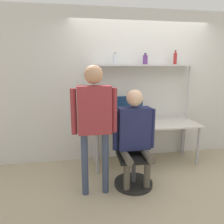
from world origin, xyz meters
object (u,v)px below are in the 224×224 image
Objects in this scene: bottle_clear at (115,59)px; bottle_red at (175,58)px; cell_phone at (136,126)px; person_seated at (135,131)px; laptop at (120,124)px; person_standing at (94,114)px; office_chair at (133,166)px; bottle_purple at (145,60)px; monitor at (127,108)px.

bottle_red is at bearing -0.00° from bottle_clear.
cell_phone is 0.11× the size of person_seated.
cell_phone is at bearing 1.03° from laptop.
bottle_red is (0.78, 0.30, 1.12)m from cell_phone.
person_standing is at bearing -137.88° from cell_phone.
bottle_red is at bearing 41.23° from office_chair.
person_standing is at bearing -135.00° from bottle_purple.
bottle_red is 1.28× the size of bottle_purple.
bottle_red is (0.98, 0.90, 1.01)m from person_seated.
bottle_purple is at bearing 45.00° from person_standing.
bottle_clear is (-0.21, 0.02, 0.84)m from monitor.
person_seated is at bearing -91.99° from office_chair.
bottle_red is at bearing -0.00° from bottle_purple.
cell_phone is at bearing -72.48° from monitor.
person_seated is at bearing -82.61° from laptop.
bottle_clear is at bearing 135.24° from cell_phone.
bottle_red reaches higher than bottle_clear.
bottle_red reaches higher than laptop.
office_chair is at bearing -116.35° from bottle_purple.
bottle_clear is at bearing 180.00° from bottle_red.
monitor is 1.23m from bottle_red.
person_seated reaches higher than office_chair.
bottle_clear is (-0.53, 0.00, 0.00)m from bottle_purple.
bottle_purple is at bearing 0.00° from bottle_clear.
office_chair is 1.82m from bottle_purple.
bottle_clear reaches higher than person_seated.
bottle_red is (0.98, 0.86, 1.57)m from office_chair.
bottle_purple is (0.50, 0.31, 1.04)m from laptop.
monitor is at bearing 82.79° from office_chair.
bottle_red reaches higher than person_seated.
office_chair is (0.08, -0.55, -0.50)m from laptop.
person_seated is 1.68m from bottle_red.
person_standing is (-0.57, -0.09, 0.29)m from person_seated.
bottle_red is at bearing 1.01° from monitor.
bottle_purple is at bearing 31.32° from laptop.
bottle_red is (0.87, 0.02, 0.86)m from monitor.
cell_phone is 1.18m from bottle_clear.
cell_phone is 0.16× the size of office_chair.
person_standing is 9.11× the size of bottle_purple.
person_seated is 0.81× the size of person_standing.
bottle_red is (1.06, 0.31, 1.07)m from laptop.
bottle_purple is at bearing 63.65° from office_chair.
person_standing reaches higher than laptop.
person_seated is 7.39× the size of bottle_purple.
bottle_clear is (-0.11, 0.90, 0.99)m from person_seated.
bottle_purple is (0.23, 0.30, 1.10)m from cell_phone.
person_standing is (-0.68, -0.98, 0.13)m from monitor.
laptop is at bearing 98.11° from office_chair.
person_standing is 9.01× the size of bottle_clear.
bottle_red reaches higher than bottle_purple.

